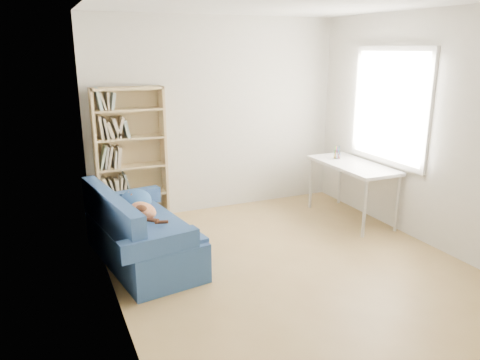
% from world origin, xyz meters
% --- Properties ---
extents(ground, '(4.00, 4.00, 0.00)m').
position_xyz_m(ground, '(0.00, 0.00, 0.00)').
color(ground, '#9C7A46').
rests_on(ground, ground).
extents(room_shell, '(3.54, 4.04, 2.62)m').
position_xyz_m(room_shell, '(0.10, 0.03, 1.64)').
color(room_shell, silver).
rests_on(room_shell, ground).
extents(sofa, '(1.00, 1.71, 0.79)m').
position_xyz_m(sofa, '(-1.39, 0.69, 0.30)').
color(sofa, navy).
rests_on(sofa, ground).
extents(bookshelf, '(0.87, 0.27, 1.74)m').
position_xyz_m(bookshelf, '(-1.21, 1.85, 0.80)').
color(bookshelf, tan).
rests_on(bookshelf, ground).
extents(desk, '(0.59, 1.29, 0.75)m').
position_xyz_m(desk, '(1.43, 0.86, 0.68)').
color(desk, white).
rests_on(desk, ground).
extents(pen_cup, '(0.09, 0.09, 0.18)m').
position_xyz_m(pen_cup, '(1.41, 1.19, 0.82)').
color(pen_cup, white).
rests_on(pen_cup, desk).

